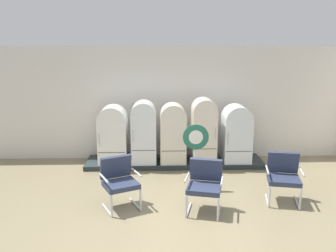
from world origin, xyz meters
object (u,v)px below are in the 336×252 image
(refrigerator_0, at_px, (113,133))
(armchair_right, at_px, (283,174))
(refrigerator_3, at_px, (204,128))
(refrigerator_2, at_px, (173,131))
(sign_stand, at_px, (195,155))
(refrigerator_4, at_px, (236,132))
(armchair_center, at_px, (205,183))
(refrigerator_1, at_px, (144,130))
(armchair_left, at_px, (119,179))

(refrigerator_0, height_order, armchair_right, refrigerator_0)
(armchair_right, bearing_deg, refrigerator_3, 120.68)
(refrigerator_2, xyz_separation_m, armchair_right, (2.02, -2.09, -0.35))
(sign_stand, bearing_deg, refrigerator_4, 50.97)
(refrigerator_0, bearing_deg, armchair_center, -52.04)
(refrigerator_1, bearing_deg, armchair_right, -37.86)
(armchair_right, bearing_deg, refrigerator_1, 142.14)
(armchair_left, bearing_deg, armchair_center, -7.91)
(refrigerator_1, xyz_separation_m, armchair_center, (1.17, -2.48, -0.38))
(refrigerator_2, xyz_separation_m, sign_stand, (0.40, -1.41, -0.17))
(armchair_right, xyz_separation_m, sign_stand, (-1.61, 0.68, 0.18))
(refrigerator_4, xyz_separation_m, armchair_center, (-1.12, -2.49, -0.31))
(refrigerator_0, relative_size, refrigerator_4, 1.00)
(refrigerator_0, height_order, armchair_left, refrigerator_0)
(refrigerator_0, bearing_deg, sign_stand, -37.45)
(refrigerator_4, distance_m, armchair_left, 3.52)
(refrigerator_3, distance_m, refrigerator_4, 0.82)
(refrigerator_0, relative_size, refrigerator_1, 0.93)
(refrigerator_3, height_order, refrigerator_4, refrigerator_3)
(refrigerator_0, xyz_separation_m, refrigerator_4, (3.04, 0.01, -0.00))
(refrigerator_3, relative_size, armchair_right, 1.67)
(refrigerator_0, distance_m, refrigerator_2, 1.47)
(refrigerator_0, relative_size, armchair_right, 1.49)
(armchair_center, bearing_deg, armchair_left, 172.09)
(refrigerator_4, relative_size, armchair_center, 1.49)
(armchair_right, height_order, sign_stand, sign_stand)
(refrigerator_0, xyz_separation_m, armchair_left, (0.38, -2.26, -0.31))
(refrigerator_1, height_order, armchair_left, refrigerator_1)
(refrigerator_1, xyz_separation_m, refrigerator_3, (1.47, -0.01, 0.04))
(refrigerator_0, xyz_separation_m, armchair_center, (1.93, -2.47, -0.31))
(refrigerator_2, xyz_separation_m, armchair_center, (0.46, -2.45, -0.35))
(refrigerator_4, relative_size, sign_stand, 1.02)
(refrigerator_2, height_order, armchair_right, refrigerator_2)
(refrigerator_0, bearing_deg, armchair_left, -80.53)
(armchair_left, height_order, sign_stand, sign_stand)
(refrigerator_1, bearing_deg, refrigerator_4, 0.11)
(refrigerator_4, relative_size, armchair_right, 1.49)
(refrigerator_2, relative_size, refrigerator_3, 0.92)
(refrigerator_3, xyz_separation_m, sign_stand, (-0.36, -1.44, -0.24))
(refrigerator_4, bearing_deg, armchair_right, -78.29)
(refrigerator_1, xyz_separation_m, armchair_left, (-0.38, -2.27, -0.38))
(refrigerator_0, height_order, sign_stand, refrigerator_0)
(refrigerator_0, relative_size, armchair_center, 1.49)
(refrigerator_2, distance_m, armchair_center, 2.52)
(refrigerator_2, relative_size, sign_stand, 1.06)
(refrigerator_0, height_order, refrigerator_2, refrigerator_2)
(refrigerator_4, distance_m, armchair_center, 2.74)
(refrigerator_0, bearing_deg, armchair_right, -31.21)
(refrigerator_1, relative_size, armchair_left, 1.60)
(refrigerator_4, height_order, armchair_center, refrigerator_4)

